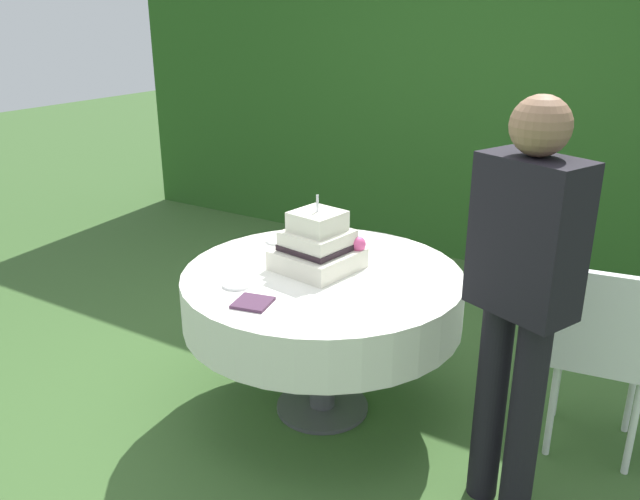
% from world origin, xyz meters
% --- Properties ---
extents(ground_plane, '(20.00, 20.00, 0.00)m').
position_xyz_m(ground_plane, '(0.00, 0.00, 0.00)').
color(ground_plane, '#3D602D').
extents(foliage_hedge, '(6.61, 0.46, 2.85)m').
position_xyz_m(foliage_hedge, '(0.00, 2.51, 1.43)').
color(foliage_hedge, '#28561E').
rests_on(foliage_hedge, ground_plane).
extents(cake_table, '(1.28, 1.28, 0.72)m').
position_xyz_m(cake_table, '(0.00, 0.00, 0.60)').
color(cake_table, '#4C4C51').
rests_on(cake_table, ground_plane).
extents(wedding_cake, '(0.38, 0.38, 0.35)m').
position_xyz_m(wedding_cake, '(-0.05, 0.03, 0.83)').
color(wedding_cake, silver).
rests_on(wedding_cake, cake_table).
extents(serving_plate_near, '(0.13, 0.13, 0.01)m').
position_xyz_m(serving_plate_near, '(-0.24, -0.32, 0.73)').
color(serving_plate_near, white).
rests_on(serving_plate_near, cake_table).
extents(serving_plate_far, '(0.12, 0.12, 0.01)m').
position_xyz_m(serving_plate_far, '(-0.41, 0.23, 0.73)').
color(serving_plate_far, white).
rests_on(serving_plate_far, cake_table).
extents(napkin_stack, '(0.17, 0.17, 0.01)m').
position_xyz_m(napkin_stack, '(-0.06, -0.43, 0.73)').
color(napkin_stack, '#4C2D47').
rests_on(napkin_stack, cake_table).
extents(garden_chair, '(0.45, 0.45, 0.89)m').
position_xyz_m(garden_chair, '(1.17, 0.33, 0.54)').
color(garden_chair, white).
rests_on(garden_chair, ground_plane).
extents(standing_person, '(0.41, 0.32, 1.60)m').
position_xyz_m(standing_person, '(0.94, -0.19, 0.93)').
color(standing_person, black).
rests_on(standing_person, ground_plane).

